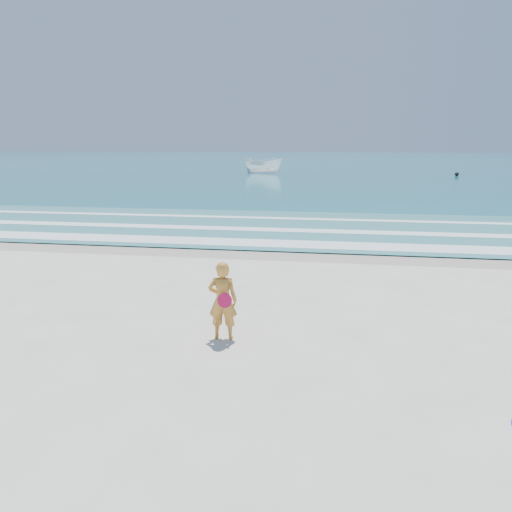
# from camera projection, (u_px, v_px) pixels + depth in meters

# --- Properties ---
(ground) EXTENTS (400.00, 400.00, 0.00)m
(ground) POSITION_uv_depth(u_px,v_px,m) (191.00, 367.00, 8.23)
(ground) COLOR silver
(ground) RESTS_ON ground
(wet_sand) EXTENTS (400.00, 2.40, 0.00)m
(wet_sand) POSITION_uv_depth(u_px,v_px,m) (268.00, 252.00, 16.88)
(wet_sand) COLOR #B2A893
(wet_sand) RESTS_ON ground
(ocean) EXTENTS (400.00, 190.00, 0.04)m
(ocean) POSITION_uv_depth(u_px,v_px,m) (330.00, 160.00, 109.23)
(ocean) COLOR #19727F
(ocean) RESTS_ON ground
(shallow) EXTENTS (400.00, 10.00, 0.01)m
(shallow) POSITION_uv_depth(u_px,v_px,m) (284.00, 227.00, 21.68)
(shallow) COLOR #59B7AD
(shallow) RESTS_ON ocean
(foam_near) EXTENTS (400.00, 1.40, 0.01)m
(foam_near) POSITION_uv_depth(u_px,v_px,m) (273.00, 243.00, 18.12)
(foam_near) COLOR white
(foam_near) RESTS_ON shallow
(foam_mid) EXTENTS (400.00, 0.90, 0.01)m
(foam_mid) POSITION_uv_depth(u_px,v_px,m) (282.00, 230.00, 20.91)
(foam_mid) COLOR white
(foam_mid) RESTS_ON shallow
(foam_far) EXTENTS (400.00, 0.60, 0.01)m
(foam_far) POSITION_uv_depth(u_px,v_px,m) (290.00, 218.00, 24.09)
(foam_far) COLOR white
(foam_far) RESTS_ON shallow
(boat) EXTENTS (5.42, 3.34, 1.96)m
(boat) POSITION_uv_depth(u_px,v_px,m) (263.00, 165.00, 60.13)
(boat) COLOR white
(boat) RESTS_ON ocean
(buoy) EXTENTS (0.45, 0.45, 0.45)m
(buoy) POSITION_uv_depth(u_px,v_px,m) (457.00, 174.00, 55.04)
(buoy) COLOR black
(buoy) RESTS_ON ocean
(woman) EXTENTS (0.56, 0.41, 1.49)m
(woman) POSITION_uv_depth(u_px,v_px,m) (223.00, 301.00, 9.27)
(woman) COLOR #C8842F
(woman) RESTS_ON ground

